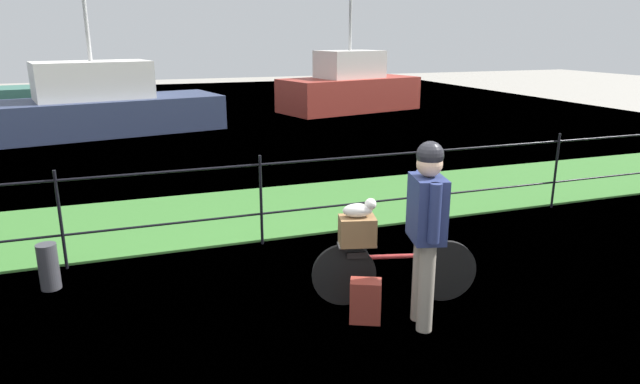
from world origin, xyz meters
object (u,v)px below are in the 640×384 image
object	(u,v)px
bicycle_main	(393,271)
moored_boat_near	(349,88)
cyclist_person	(427,219)
backpack_on_paving	(365,301)
terrier_dog	(360,209)
moored_boat_mid	(96,108)
wooden_crate	(357,231)
mooring_bollard	(49,267)

from	to	relation	value
bicycle_main	moored_boat_near	distance (m)	14.27
cyclist_person	moored_boat_near	world-z (taller)	moored_boat_near
backpack_on_paving	moored_boat_near	bearing A→B (deg)	93.40
cyclist_person	backpack_on_paving	world-z (taller)	cyclist_person
terrier_dog	moored_boat_mid	size ratio (longest dim) A/B	0.05
wooden_crate	terrier_dog	bearing A→B (deg)	-14.46
backpack_on_paving	moored_boat_near	size ratio (longest dim) A/B	0.08
mooring_bollard	moored_boat_mid	bearing A→B (deg)	88.72
backpack_on_paving	mooring_bollard	world-z (taller)	mooring_bollard
terrier_dog	cyclist_person	size ratio (longest dim) A/B	0.19
backpack_on_paving	mooring_bollard	size ratio (longest dim) A/B	0.82
wooden_crate	mooring_bollard	world-z (taller)	wooden_crate
terrier_dog	backpack_on_paving	distance (m)	0.84
bicycle_main	wooden_crate	world-z (taller)	wooden_crate
wooden_crate	cyclist_person	bearing A→B (deg)	-55.07
bicycle_main	moored_boat_mid	xyz separation A→B (m)	(-2.95, 11.28, 0.36)
moored_boat_near	moored_boat_mid	bearing A→B (deg)	-165.82
bicycle_main	moored_boat_near	world-z (taller)	moored_boat_near
wooden_crate	backpack_on_paving	distance (m)	0.65
wooden_crate	moored_boat_near	bearing A→B (deg)	67.66
backpack_on_paving	moored_boat_near	xyz separation A→B (m)	(5.49, 13.57, 0.56)
wooden_crate	moored_boat_mid	size ratio (longest dim) A/B	0.05
wooden_crate	backpack_on_paving	size ratio (longest dim) A/B	0.84
cyclist_person	bicycle_main	bearing A→B (deg)	96.19
mooring_bollard	terrier_dog	bearing A→B (deg)	-25.73
terrier_dog	wooden_crate	bearing A→B (deg)	165.54
mooring_bollard	moored_boat_mid	world-z (taller)	moored_boat_mid
mooring_bollard	moored_boat_near	xyz separation A→B (m)	(8.27, 11.86, 0.51)
backpack_on_paving	mooring_bollard	xyz separation A→B (m)	(-2.78, 1.71, 0.04)
terrier_dog	cyclist_person	xyz separation A→B (m)	(0.37, -0.56, 0.04)
terrier_dog	mooring_bollard	xyz separation A→B (m)	(-2.86, 1.38, -0.72)
terrier_dog	mooring_bollard	world-z (taller)	terrier_dog
bicycle_main	wooden_crate	distance (m)	0.55
backpack_on_paving	moored_boat_mid	size ratio (longest dim) A/B	0.06
wooden_crate	moored_boat_near	xyz separation A→B (m)	(5.44, 13.23, 0.00)
wooden_crate	backpack_on_paving	xyz separation A→B (m)	(-0.06, -0.34, -0.56)
cyclist_person	moored_boat_mid	bearing A→B (deg)	104.34
wooden_crate	mooring_bollard	xyz separation A→B (m)	(-2.83, 1.37, -0.51)
bicycle_main	terrier_dog	bearing A→B (deg)	165.54
mooring_bollard	wooden_crate	bearing A→B (deg)	-25.82
cyclist_person	backpack_on_paving	xyz separation A→B (m)	(-0.45, 0.23, -0.80)
terrier_dog	moored_boat_near	world-z (taller)	moored_boat_near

